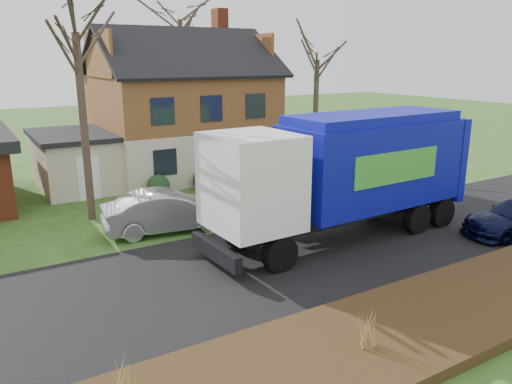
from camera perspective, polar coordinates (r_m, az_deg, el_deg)
ground at (r=16.98m, az=4.51°, el=-7.44°), size 120.00×120.00×0.00m
road at (r=16.97m, az=4.51°, el=-7.41°), size 80.00×7.00×0.02m
mulch_verge at (r=13.41m, az=18.19°, el=-13.99°), size 80.00×3.50×0.30m
main_house at (r=28.78m, az=-9.32°, el=10.03°), size 12.95×8.95×9.26m
garbage_truck at (r=18.35m, az=10.51°, el=2.68°), size 10.72×3.21×4.55m
silver_sedan at (r=19.44m, az=-10.06°, el=-2.16°), size 5.04×2.31×1.60m
tree_front_west at (r=20.98m, az=-20.23°, el=19.73°), size 3.47×3.47×10.32m
tree_front_east at (r=28.24m, az=7.07°, el=16.81°), size 3.27×3.27×9.07m
tree_back at (r=36.30m, az=-8.78°, el=20.79°), size 3.85×3.85×12.20m
grass_clump_west at (r=10.02m, az=-15.27°, el=-20.13°), size 0.39×0.32×1.03m
grass_clump_mid at (r=11.67m, az=12.64°, el=-14.79°), size 0.33×0.27×0.91m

